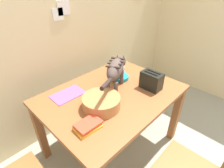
{
  "coord_description": "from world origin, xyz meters",
  "views": [
    {
      "loc": [
        -1.02,
        0.3,
        1.69
      ],
      "look_at": [
        -0.05,
        1.24,
        0.84
      ],
      "focal_mm": 28.15,
      "sensor_mm": 36.0,
      "label": 1
    }
  ],
  "objects": [
    {
      "name": "dining_table",
      "position": [
        -0.05,
        1.24,
        0.65
      ],
      "size": [
        1.28,
        0.94,
        0.74
      ],
      "color": "#95582F",
      "rests_on": "ground_plane"
    },
    {
      "name": "magazine",
      "position": [
        -0.35,
        1.52,
        0.74
      ],
      "size": [
        0.29,
        0.19,
        0.01
      ],
      "primitive_type": "cube",
      "rotation": [
        0.0,
        0.0,
        -0.01
      ],
      "color": "#9753A9",
      "rests_on": "dining_table"
    },
    {
      "name": "coffee_mug",
      "position": [
        0.21,
        1.37,
        0.82
      ],
      "size": [
        0.12,
        0.08,
        0.09
      ],
      "color": "white",
      "rests_on": "saucer_bowl"
    },
    {
      "name": "book_stack",
      "position": [
        -0.48,
        1.06,
        0.76
      ],
      "size": [
        0.21,
        0.15,
        0.05
      ],
      "color": "yellow",
      "rests_on": "dining_table"
    },
    {
      "name": "wall_rear",
      "position": [
        0.0,
        1.97,
        1.25
      ],
      "size": [
        4.27,
        0.11,
        2.5
      ],
      "color": "beige",
      "rests_on": "ground_plane"
    },
    {
      "name": "cat",
      "position": [
        0.04,
        1.27,
        0.95
      ],
      "size": [
        0.61,
        0.38,
        0.3
      ],
      "rotation": [
        0.0,
        0.0,
        -1.06
      ],
      "color": "brown",
      "rests_on": "dining_table"
    },
    {
      "name": "toaster",
      "position": [
        0.27,
        1.03,
        0.82
      ],
      "size": [
        0.12,
        0.2,
        0.18
      ],
      "color": "black",
      "rests_on": "dining_table"
    },
    {
      "name": "saucer_bowl",
      "position": [
        0.2,
        1.37,
        0.76
      ],
      "size": [
        0.18,
        0.18,
        0.04
      ],
      "primitive_type": "cylinder",
      "color": "teal",
      "rests_on": "dining_table"
    },
    {
      "name": "wicker_basket",
      "position": [
        -0.26,
        1.16,
        0.79
      ],
      "size": [
        0.32,
        0.32,
        0.1
      ],
      "color": "#B37742",
      "rests_on": "dining_table"
    }
  ]
}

